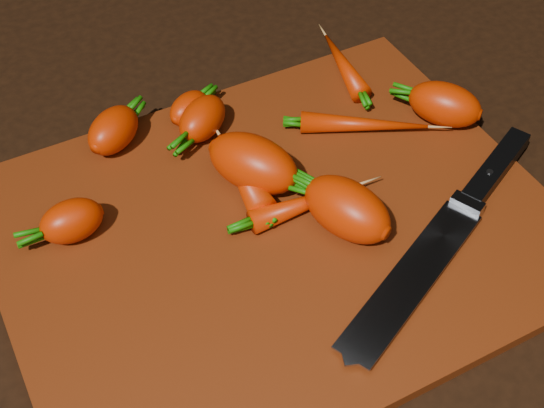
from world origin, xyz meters
name	(u,v)px	position (x,y,z in m)	size (l,w,h in m)	color
ground	(277,236)	(0.00, 0.00, -0.01)	(2.00, 2.00, 0.01)	black
cutting_board	(277,228)	(0.00, 0.00, 0.01)	(0.50, 0.40, 0.01)	#69270C
carrot_0	(113,130)	(-0.09, 0.17, 0.03)	(0.06, 0.04, 0.04)	#C22803
carrot_1	(72,221)	(-0.17, 0.07, 0.03)	(0.06, 0.04, 0.04)	#C22803
carrot_2	(253,163)	(0.00, 0.06, 0.04)	(0.09, 0.05, 0.05)	#C22803
carrot_3	(347,209)	(0.05, -0.03, 0.04)	(0.09, 0.05, 0.05)	#C22803
carrot_4	(202,119)	(-0.01, 0.15, 0.03)	(0.06, 0.04, 0.04)	#C22803
carrot_5	(189,108)	(-0.01, 0.17, 0.03)	(0.05, 0.03, 0.03)	#C22803
carrot_6	(445,104)	(0.22, 0.05, 0.03)	(0.08, 0.04, 0.04)	#C22803
carrot_7	(343,64)	(0.17, 0.16, 0.02)	(0.11, 0.02, 0.02)	#C22803
carrot_8	(364,124)	(0.14, 0.07, 0.02)	(0.13, 0.02, 0.02)	#C22803
carrot_9	(240,171)	(-0.01, 0.07, 0.03)	(0.11, 0.03, 0.03)	#C22803
carrot_10	(306,203)	(0.03, 0.00, 0.02)	(0.11, 0.02, 0.02)	#C22803
knife	(423,264)	(0.09, -0.10, 0.02)	(0.30, 0.16, 0.02)	gray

